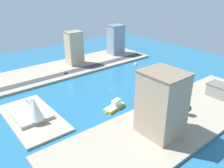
# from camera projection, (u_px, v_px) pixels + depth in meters

# --- Properties ---
(ground_plane) EXTENTS (440.00, 440.00, 0.00)m
(ground_plane) POSITION_uv_depth(u_px,v_px,m) (112.00, 88.00, 268.04)
(ground_plane) COLOR #23668E
(quay_west) EXTENTS (70.00, 240.00, 2.63)m
(quay_west) POSITION_uv_depth(u_px,v_px,m) (175.00, 120.00, 204.39)
(quay_west) COLOR #9E937F
(quay_west) RESTS_ON ground_plane
(quay_east) EXTENTS (70.00, 240.00, 2.63)m
(quay_east) POSITION_uv_depth(u_px,v_px,m) (73.00, 67.00, 330.62)
(quay_east) COLOR #9E937F
(quay_east) RESTS_ON ground_plane
(peninsula_point) EXTENTS (80.23, 40.43, 2.00)m
(peninsula_point) POSITION_uv_depth(u_px,v_px,m) (33.00, 118.00, 208.20)
(peninsula_point) COLOR #A89E89
(peninsula_point) RESTS_ON ground_plane
(road_strip) EXTENTS (12.28, 228.00, 0.15)m
(road_strip) POSITION_uv_depth(u_px,v_px,m) (80.00, 69.00, 316.09)
(road_strip) COLOR #38383D
(road_strip) RESTS_ON quay_east
(water_taxi_orange) EXTENTS (6.65, 9.97, 3.51)m
(water_taxi_orange) POSITION_uv_depth(u_px,v_px,m) (171.00, 86.00, 270.87)
(water_taxi_orange) COLOR orange
(water_taxi_orange) RESTS_ON ground_plane
(ferry_yellow_fast) EXTENTS (13.87, 25.88, 8.33)m
(ferry_yellow_fast) POSITION_uv_depth(u_px,v_px,m) (115.00, 106.00, 224.27)
(ferry_yellow_fast) COLOR yellow
(ferry_yellow_fast) RESTS_ON ground_plane
(ferry_green_doubledeck) EXTENTS (17.65, 21.98, 6.34)m
(ferry_green_doubledeck) POSITION_uv_depth(u_px,v_px,m) (146.00, 73.00, 304.90)
(ferry_green_doubledeck) COLOR #2D8C4C
(ferry_green_doubledeck) RESTS_ON ground_plane
(sailboat_small_white) EXTENTS (8.83, 8.52, 10.22)m
(sailboat_small_white) POSITION_uv_depth(u_px,v_px,m) (135.00, 64.00, 341.55)
(sailboat_small_white) COLOR white
(sailboat_small_white) RESTS_ON ground_plane
(apartment_midrise_tan) EXTENTS (32.01, 28.55, 51.43)m
(apartment_midrise_tan) POSITION_uv_depth(u_px,v_px,m) (162.00, 104.00, 175.64)
(apartment_midrise_tan) COLOR tan
(apartment_midrise_tan) RESTS_ON quay_west
(office_block_beige) EXTENTS (17.95, 22.61, 46.66)m
(office_block_beige) POSITION_uv_depth(u_px,v_px,m) (74.00, 48.00, 328.42)
(office_block_beige) COLOR #C6B793
(office_block_beige) RESTS_ON quay_east
(tower_tall_glass) EXTENTS (19.54, 24.61, 46.42)m
(tower_tall_glass) POSITION_uv_depth(u_px,v_px,m) (116.00, 40.00, 375.96)
(tower_tall_glass) COLOR #8C9EB2
(tower_tall_glass) RESTS_ON quay_east
(taxi_yellow_cab) EXTENTS (1.87, 4.44, 1.63)m
(taxi_yellow_cab) POSITION_uv_depth(u_px,v_px,m) (88.00, 67.00, 320.59)
(taxi_yellow_cab) COLOR black
(taxi_yellow_cab) RESTS_ON road_strip
(van_white) EXTENTS (2.08, 5.19, 1.61)m
(van_white) POSITION_uv_depth(u_px,v_px,m) (104.00, 64.00, 333.40)
(van_white) COLOR black
(van_white) RESTS_ON road_strip
(suv_black) EXTENTS (1.81, 4.83, 1.57)m
(suv_black) POSITION_uv_depth(u_px,v_px,m) (66.00, 73.00, 301.32)
(suv_black) COLOR black
(suv_black) RESTS_ON road_strip
(traffic_light_waterfront) EXTENTS (0.36, 0.36, 6.50)m
(traffic_light_waterfront) POSITION_uv_depth(u_px,v_px,m) (73.00, 70.00, 300.81)
(traffic_light_waterfront) COLOR black
(traffic_light_waterfront) RESTS_ON quay_east
(opera_landmark) EXTENTS (36.72, 29.82, 23.89)m
(opera_landmark) POSITION_uv_depth(u_px,v_px,m) (32.00, 109.00, 203.40)
(opera_landmark) COLOR #BCAD93
(opera_landmark) RESTS_ON peninsula_point
(park_tree_cluster) EXTENTS (15.25, 21.68, 10.18)m
(park_tree_cluster) POSITION_uv_depth(u_px,v_px,m) (181.00, 109.00, 206.12)
(park_tree_cluster) COLOR brown
(park_tree_cluster) RESTS_ON quay_west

